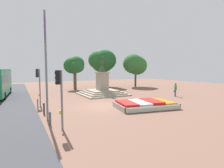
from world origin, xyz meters
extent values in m
plane|color=brown|center=(0.00, 0.00, 0.00)|extent=(75.16, 75.16, 0.00)
cube|color=#38281C|center=(3.03, -2.36, 0.21)|extent=(5.57, 3.87, 0.42)
cube|color=gray|center=(2.74, -3.86, 0.23)|extent=(5.22, 1.10, 0.46)
cube|color=gray|center=(3.32, -0.86, 0.23)|extent=(5.22, 1.10, 0.46)
cube|color=gray|center=(0.47, -1.87, 0.23)|extent=(0.70, 3.12, 0.46)
cube|color=gray|center=(5.58, -2.85, 0.23)|extent=(0.70, 3.12, 0.46)
cube|color=red|center=(1.22, -2.01, 0.53)|extent=(1.73, 2.94, 0.21)
cube|color=white|center=(2.42, -2.24, 0.51)|extent=(1.73, 2.94, 0.18)
cube|color=red|center=(3.63, -2.48, 0.55)|extent=(1.73, 2.94, 0.26)
cube|color=orange|center=(4.83, -2.71, 0.48)|extent=(1.73, 2.94, 0.12)
cube|color=#B2BCAD|center=(2.73, -3.91, 0.23)|extent=(4.98, 1.15, 0.38)
cube|color=gray|center=(3.14, 7.12, 0.08)|extent=(5.94, 5.94, 0.17)
cube|color=gray|center=(3.14, 7.12, 0.25)|extent=(5.19, 5.19, 0.17)
cube|color=#9F9580|center=(3.14, 7.12, 0.42)|extent=(4.43, 4.43, 0.17)
cube|color=#9F9581|center=(3.14, 7.12, 0.58)|extent=(3.68, 3.68, 0.17)
cube|color=#9E937F|center=(3.14, 7.12, 1.84)|extent=(1.36, 1.36, 2.34)
cube|color=#9E937F|center=(3.14, 7.12, 3.07)|extent=(1.61, 1.61, 0.12)
cone|color=#384233|center=(3.14, 7.12, 3.70)|extent=(1.02, 1.02, 1.15)
cylinder|color=#384233|center=(3.14, 7.12, 4.61)|extent=(0.44, 0.44, 0.67)
sphere|color=#384233|center=(3.14, 7.12, 5.09)|extent=(0.29, 0.29, 0.29)
cylinder|color=#384233|center=(3.34, 6.94, 4.74)|extent=(0.46, 0.42, 0.50)
cylinder|color=slate|center=(-5.00, -4.75, 1.73)|extent=(0.12, 0.12, 3.46)
cube|color=black|center=(-5.20, -4.73, 3.06)|extent=(0.27, 0.30, 0.80)
cylinder|color=#4B0808|center=(-5.33, -4.72, 3.32)|extent=(0.04, 0.14, 0.14)
cylinder|color=#543E08|center=(-5.33, -4.72, 3.06)|extent=(0.04, 0.14, 0.14)
cylinder|color=green|center=(-5.33, -4.72, 2.79)|extent=(0.04, 0.14, 0.14)
cube|color=gold|center=(-5.10, -4.74, 1.05)|extent=(0.12, 0.17, 0.20)
cylinder|color=slate|center=(-5.34, 3.26, 1.77)|extent=(0.12, 0.12, 3.55)
cube|color=black|center=(-5.54, 3.29, 3.15)|extent=(0.28, 0.31, 0.80)
cylinder|color=#4B0808|center=(-5.67, 3.31, 3.41)|extent=(0.05, 0.14, 0.14)
cylinder|color=#543E08|center=(-5.67, 3.31, 3.15)|extent=(0.05, 0.14, 0.14)
cylinder|color=green|center=(-5.67, 3.31, 2.88)|extent=(0.05, 0.14, 0.14)
cube|color=gold|center=(-5.44, 3.27, 1.05)|extent=(0.12, 0.17, 0.20)
cylinder|color=slate|center=(-5.46, -2.29, 3.70)|extent=(0.14, 0.14, 7.39)
cube|color=#6B2D8C|center=(-5.52, -2.62, 6.13)|extent=(0.11, 0.51, 1.48)
cylinder|color=slate|center=(-5.52, -2.62, 6.87)|extent=(0.14, 0.65, 0.03)
cylinder|color=black|center=(-8.27, 14.39, 0.45)|extent=(0.34, 0.92, 0.90)
cylinder|color=black|center=(-8.64, 8.62, 0.45)|extent=(0.34, 0.92, 0.90)
cylinder|color=#264CA5|center=(10.62, 0.91, 0.44)|extent=(0.13, 0.13, 0.88)
cylinder|color=#264CA5|center=(10.71, 1.06, 0.44)|extent=(0.13, 0.13, 0.88)
cube|color=#338C4C|center=(10.66, 0.99, 1.19)|extent=(0.38, 0.44, 0.62)
cylinder|color=#338C4C|center=(10.55, 0.78, 1.16)|extent=(0.09, 0.09, 0.59)
cylinder|color=#338C4C|center=(10.78, 1.20, 1.16)|extent=(0.09, 0.09, 0.59)
sphere|color=brown|center=(10.66, 0.99, 1.64)|extent=(0.23, 0.23, 0.23)
cube|color=#591E19|center=(10.81, 1.25, 0.66)|extent=(0.24, 0.30, 0.22)
cylinder|color=#4C5156|center=(-5.49, -3.54, 0.37)|extent=(0.13, 0.13, 0.75)
sphere|color=#4C5156|center=(-5.49, -3.54, 0.79)|extent=(0.15, 0.15, 0.15)
cylinder|color=#2D2D33|center=(-5.47, -0.52, 0.39)|extent=(0.14, 0.14, 0.78)
sphere|color=#2D2D33|center=(-5.47, -0.52, 0.83)|extent=(0.15, 0.15, 0.15)
cylinder|color=slate|center=(-5.70, 1.91, 0.39)|extent=(0.11, 0.11, 0.78)
sphere|color=slate|center=(-5.70, 1.91, 0.82)|extent=(0.13, 0.13, 0.13)
cylinder|color=brown|center=(7.46, 16.78, 1.63)|extent=(0.46, 0.46, 3.25)
ellipsoid|color=#275D2A|center=(6.67, 16.74, 5.32)|extent=(3.61, 3.66, 3.46)
ellipsoid|color=#205B29|center=(7.92, 16.01, 5.30)|extent=(4.49, 3.97, 4.04)
ellipsoid|color=#245C27|center=(8.15, 17.67, 4.66)|extent=(4.33, 4.57, 3.60)
cylinder|color=brown|center=(1.59, 15.02, 1.55)|extent=(0.53, 0.53, 3.09)
ellipsoid|color=#225926|center=(1.29, 15.44, 4.18)|extent=(3.05, 2.65, 2.81)
ellipsoid|color=#225A2A|center=(1.77, 14.67, 3.97)|extent=(2.63, 2.58, 2.17)
ellipsoid|color=#245829|center=(1.96, 15.23, 4.46)|extent=(2.77, 2.86, 2.71)
cylinder|color=brown|center=(13.85, 14.08, 1.40)|extent=(0.38, 0.38, 2.81)
ellipsoid|color=#306A30|center=(12.89, 13.59, 4.61)|extent=(4.01, 3.79, 3.83)
ellipsoid|color=#306E34|center=(14.20, 14.12, 4.29)|extent=(3.95, 4.24, 3.77)
ellipsoid|color=#2A6E31|center=(13.70, 14.36, 4.60)|extent=(4.54, 4.68, 3.67)
camera|label=1|loc=(-7.15, -14.81, 3.50)|focal=28.00mm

